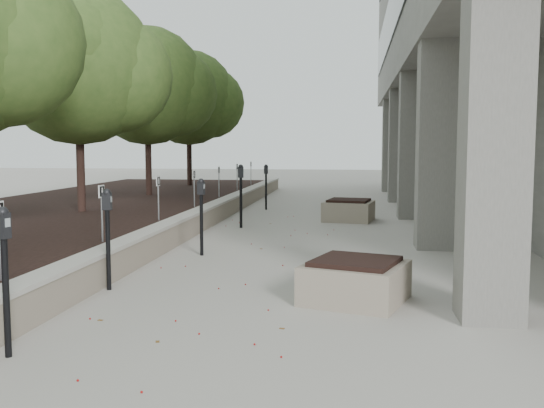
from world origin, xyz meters
The scene contains 21 objects.
ground centered at (0.00, 0.00, 0.00)m, with size 90.00×90.00×0.00m, color #ACA69E.
retaining_wall centered at (-1.82, 9.00, 0.25)m, with size 0.39×26.00×0.50m, color #A19280, non-canonical shape.
planting_bed centered at (-5.50, 9.00, 0.20)m, with size 7.00×26.00×0.40m, color black.
crabapple_tree_3 centered at (-4.80, 8.00, 3.12)m, with size 4.60×4.00×5.44m, color #365320, non-canonical shape.
crabapple_tree_4 centered at (-4.80, 13.00, 3.12)m, with size 4.60×4.00×5.44m, color #365320, non-canonical shape.
crabapple_tree_5 centered at (-4.80, 18.00, 3.12)m, with size 4.60×4.00×5.44m, color #365320, non-canonical shape.
parking_sign_2 centered at (-2.35, 0.50, 0.88)m, with size 0.04×0.22×0.96m, color black, non-canonical shape.
parking_sign_3 centered at (-2.35, 3.50, 0.88)m, with size 0.04×0.22×0.96m, color black, non-canonical shape.
parking_sign_4 centered at (-2.35, 6.50, 0.88)m, with size 0.04×0.22×0.96m, color black, non-canonical shape.
parking_sign_5 centered at (-2.35, 9.50, 0.88)m, with size 0.04×0.22×0.96m, color black, non-canonical shape.
parking_sign_6 centered at (-2.35, 12.50, 0.88)m, with size 0.04×0.22×0.96m, color black, non-canonical shape.
parking_sign_7 centered at (-2.35, 15.50, 0.88)m, with size 0.04×0.22×0.96m, color black, non-canonical shape.
parking_sign_8 centered at (-2.35, 18.50, 0.88)m, with size 0.04×0.22×0.96m, color black, non-canonical shape.
parking_meter_1 centered at (-1.42, -0.92, 0.72)m, with size 0.14×0.10×1.45m, color black, non-canonical shape.
parking_meter_2 centered at (-1.55, 1.82, 0.71)m, with size 0.14×0.10×1.42m, color black, non-canonical shape.
parking_meter_3 centered at (-0.92, 4.62, 0.71)m, with size 0.14×0.10×1.42m, color black, non-canonical shape.
parking_meter_4 centered at (-0.90, 8.43, 0.78)m, with size 0.15×0.11×1.56m, color black, non-canonical shape.
parking_meter_5 centered at (-0.89, 12.71, 0.71)m, with size 0.14×0.10×1.43m, color black, non-canonical shape.
planter_front centered at (1.87, 1.63, 0.28)m, with size 1.20×1.20×0.56m, color #A19280, non-canonical shape.
planter_back centered at (1.71, 10.22, 0.29)m, with size 1.24×1.24×0.58m, color #A19280, non-canonical shape.
berry_scatter centered at (-0.10, 5.00, 0.01)m, with size 3.30×14.10×0.02m, color #970B0B, non-canonical shape.
Camera 1 is at (1.83, -6.23, 2.02)m, focal length 40.44 mm.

